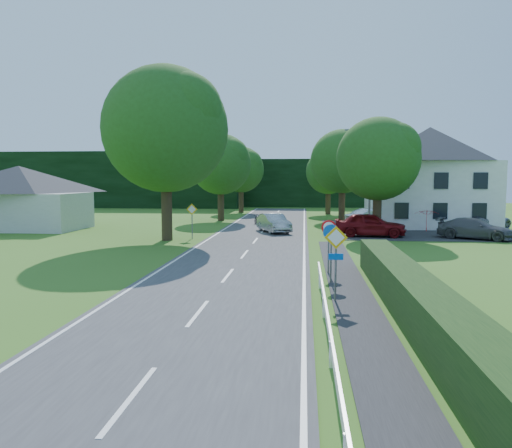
# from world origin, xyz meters

# --- Properties ---
(ground) EXTENTS (160.00, 160.00, 0.00)m
(ground) POSITION_xyz_m (0.00, 0.00, 0.00)
(ground) COLOR #39631C
(ground) RESTS_ON ground
(road) EXTENTS (7.00, 80.00, 0.04)m
(road) POSITION_xyz_m (0.00, 20.00, 0.02)
(road) COLOR #39393C
(road) RESTS_ON ground
(footpath) EXTENTS (1.50, 44.00, 0.04)m
(footpath) POSITION_xyz_m (4.95, 2.00, 0.02)
(footpath) COLOR #252527
(footpath) RESTS_ON ground
(parking_pad) EXTENTS (14.00, 16.00, 0.04)m
(parking_pad) POSITION_xyz_m (12.00, 33.00, 0.02)
(parking_pad) COLOR #252527
(parking_pad) RESTS_ON ground
(line_edge_left) EXTENTS (0.12, 80.00, 0.01)m
(line_edge_left) POSITION_xyz_m (-3.25, 20.00, 0.04)
(line_edge_left) COLOR white
(line_edge_left) RESTS_ON road
(line_edge_right) EXTENTS (0.12, 80.00, 0.01)m
(line_edge_right) POSITION_xyz_m (3.25, 20.00, 0.04)
(line_edge_right) COLOR white
(line_edge_right) RESTS_ON road
(line_centre) EXTENTS (0.12, 80.00, 0.01)m
(line_centre) POSITION_xyz_m (0.00, 20.00, 0.04)
(line_centre) COLOR white
(line_centre) RESTS_ON road
(guardrail) EXTENTS (0.12, 26.00, 0.69)m
(guardrail) POSITION_xyz_m (3.85, -1.00, 0.34)
(guardrail) COLOR white
(guardrail) RESTS_ON ground
(hedge_right) EXTENTS (1.20, 30.00, 1.30)m
(hedge_right) POSITION_xyz_m (6.50, 0.00, 0.65)
(hedge_right) COLOR black
(hedge_right) RESTS_ON ground
(tree_main) EXTENTS (9.40, 9.40, 11.64)m
(tree_main) POSITION_xyz_m (-6.00, 24.00, 5.82)
(tree_main) COLOR #254F17
(tree_main) RESTS_ON ground
(tree_left_far) EXTENTS (7.00, 7.00, 8.58)m
(tree_left_far) POSITION_xyz_m (-5.00, 40.00, 4.29)
(tree_left_far) COLOR #254F17
(tree_left_far) RESTS_ON ground
(tree_right_far) EXTENTS (7.40, 7.40, 9.09)m
(tree_right_far) POSITION_xyz_m (7.00, 42.00, 4.54)
(tree_right_far) COLOR #254F17
(tree_right_far) RESTS_ON ground
(tree_left_back) EXTENTS (6.60, 6.60, 8.07)m
(tree_left_back) POSITION_xyz_m (-4.50, 52.00, 4.04)
(tree_left_back) COLOR #254F17
(tree_left_back) RESTS_ON ground
(tree_right_back) EXTENTS (6.20, 6.20, 7.56)m
(tree_right_back) POSITION_xyz_m (6.00, 50.00, 3.78)
(tree_right_back) COLOR #254F17
(tree_right_back) RESTS_ON ground
(tree_right_mid) EXTENTS (7.00, 7.00, 8.58)m
(tree_right_mid) POSITION_xyz_m (8.50, 28.00, 4.29)
(tree_right_mid) COLOR #254F17
(tree_right_mid) RESTS_ON ground
(treeline_left) EXTENTS (44.00, 6.00, 8.00)m
(treeline_left) POSITION_xyz_m (-28.00, 62.00, 4.00)
(treeline_left) COLOR black
(treeline_left) RESTS_ON ground
(treeline_right) EXTENTS (30.00, 5.00, 7.00)m
(treeline_right) POSITION_xyz_m (8.00, 66.00, 3.50)
(treeline_right) COLOR black
(treeline_right) RESTS_ON ground
(bungalow_left) EXTENTS (11.00, 6.50, 5.20)m
(bungalow_left) POSITION_xyz_m (-20.00, 30.00, 2.71)
(bungalow_left) COLOR #B0B0AC
(bungalow_left) RESTS_ON ground
(house_white) EXTENTS (10.60, 8.40, 8.60)m
(house_white) POSITION_xyz_m (14.00, 36.00, 4.41)
(house_white) COLOR silver
(house_white) RESTS_ON ground
(streetlight) EXTENTS (2.03, 0.18, 8.00)m
(streetlight) POSITION_xyz_m (8.06, 30.00, 4.46)
(streetlight) COLOR slate
(streetlight) RESTS_ON ground
(sign_priority_right) EXTENTS (0.78, 0.09, 2.59)m
(sign_priority_right) POSITION_xyz_m (4.30, 7.98, 1.80)
(sign_priority_right) COLOR slate
(sign_priority_right) RESTS_ON ground
(sign_roundabout) EXTENTS (0.64, 0.08, 2.37)m
(sign_roundabout) POSITION_xyz_m (4.30, 10.98, 1.67)
(sign_roundabout) COLOR slate
(sign_roundabout) RESTS_ON ground
(sign_speed_limit) EXTENTS (0.64, 0.11, 2.37)m
(sign_speed_limit) POSITION_xyz_m (4.30, 12.97, 1.77)
(sign_speed_limit) COLOR slate
(sign_speed_limit) RESTS_ON ground
(sign_priority_left) EXTENTS (0.78, 0.09, 2.44)m
(sign_priority_left) POSITION_xyz_m (-4.50, 24.98, 1.72)
(sign_priority_left) COLOR slate
(sign_priority_left) RESTS_ON ground
(moving_car) EXTENTS (3.06, 4.61, 1.44)m
(moving_car) POSITION_xyz_m (0.90, 29.42, 0.76)
(moving_car) COLOR #A4A5A9
(moving_car) RESTS_ON road
(motorcycle) EXTENTS (0.76, 1.82, 0.93)m
(motorcycle) POSITION_xyz_m (-1.09, 36.55, 0.51)
(motorcycle) COLOR black
(motorcycle) RESTS_ON road
(parked_car_red) EXTENTS (5.19, 2.49, 1.71)m
(parked_car_red) POSITION_xyz_m (7.92, 27.27, 0.89)
(parked_car_red) COLOR maroon
(parked_car_red) RESTS_ON parking_pad
(parked_car_silver_a) EXTENTS (5.18, 3.95, 1.64)m
(parked_car_silver_a) POSITION_xyz_m (9.11, 33.31, 0.86)
(parked_car_silver_a) COLOR #BBBBC0
(parked_car_silver_a) RESTS_ON parking_pad
(parked_car_grey) EXTENTS (5.27, 4.03, 1.42)m
(parked_car_grey) POSITION_xyz_m (14.90, 26.50, 0.75)
(parked_car_grey) COLOR #4C4D51
(parked_car_grey) RESTS_ON parking_pad
(parked_car_silver_b) EXTENTS (5.54, 4.85, 1.42)m
(parked_car_silver_b) POSITION_xyz_m (17.82, 33.36, 0.75)
(parked_car_silver_b) COLOR #99999F
(parked_car_silver_b) RESTS_ON parking_pad
(parasol) EXTENTS (2.21, 2.24, 1.72)m
(parasol) POSITION_xyz_m (12.77, 31.13, 0.90)
(parasol) COLOR red
(parasol) RESTS_ON parking_pad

